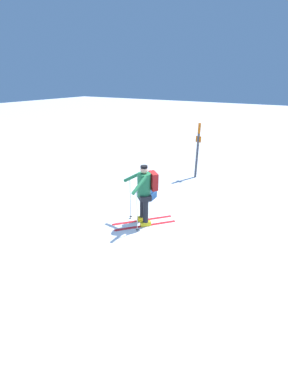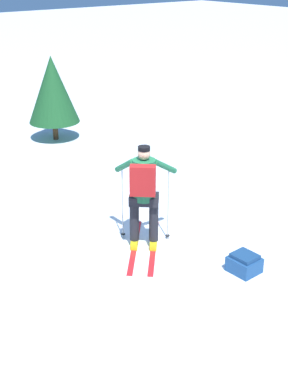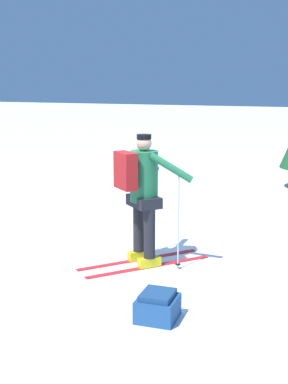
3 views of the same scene
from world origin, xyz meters
name	(u,v)px [view 1 (image 1 of 3)]	position (x,y,z in m)	size (l,w,h in m)	color
ground_plane	(144,226)	(0.00, 0.00, 0.00)	(80.00, 80.00, 0.00)	white
skier	(145,191)	(0.16, 0.07, 1.01)	(1.59, 1.50, 1.72)	red
dropped_backpack	(149,195)	(1.65, 0.80, 0.14)	(0.43, 0.41, 0.29)	navy
trail_marker	(198,147)	(4.45, 0.18, 1.30)	(0.11, 0.24, 2.22)	#4C4C51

